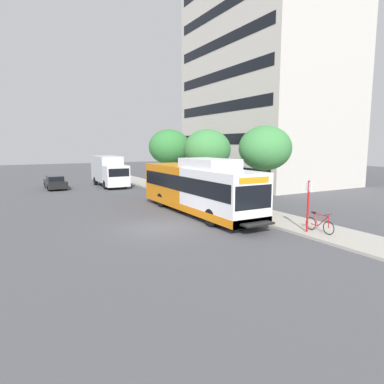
# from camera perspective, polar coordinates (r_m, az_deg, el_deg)

# --- Properties ---
(ground_plane) EXTENTS (120.00, 120.00, 0.00)m
(ground_plane) POSITION_cam_1_polar(r_m,az_deg,el_deg) (25.90, -12.62, -2.21)
(ground_plane) COLOR #4C4C51
(sidewalk_curb) EXTENTS (3.00, 56.00, 0.14)m
(sidewalk_curb) POSITION_cam_1_polar(r_m,az_deg,el_deg) (26.92, 3.06, -1.49)
(sidewalk_curb) COLOR #A8A399
(sidewalk_curb) RESTS_ON ground
(transit_bus) EXTENTS (2.58, 12.25, 3.65)m
(transit_bus) POSITION_cam_1_polar(r_m,az_deg,el_deg) (22.11, 0.92, 0.72)
(transit_bus) COLOR white
(transit_bus) RESTS_ON ground
(bus_stop_sign_pole) EXTENTS (0.10, 0.36, 2.60)m
(bus_stop_sign_pole) POSITION_cam_1_polar(r_m,az_deg,el_deg) (17.85, 18.94, -1.65)
(bus_stop_sign_pole) COLOR red
(bus_stop_sign_pole) RESTS_ON sidewalk_curb
(bicycle_parked) EXTENTS (0.52, 1.76, 1.02)m
(bicycle_parked) POSITION_cam_1_polar(r_m,az_deg,el_deg) (18.19, 20.67, -5.05)
(bicycle_parked) COLOR black
(bicycle_parked) RESTS_ON sidewalk_curb
(street_tree_near_stop) EXTENTS (3.41, 3.41, 5.58)m
(street_tree_near_stop) POSITION_cam_1_polar(r_m,az_deg,el_deg) (22.67, 12.18, 7.18)
(street_tree_near_stop) COLOR #4C3823
(street_tree_near_stop) RESTS_ON sidewalk_curb
(street_tree_mid_block) EXTENTS (4.01, 4.01, 5.65)m
(street_tree_mid_block) POSITION_cam_1_polar(r_m,az_deg,el_deg) (29.22, 2.57, 7.16)
(street_tree_mid_block) COLOR #4C3823
(street_tree_mid_block) RESTS_ON sidewalk_curb
(street_tree_far_block) EXTENTS (4.29, 4.29, 5.93)m
(street_tree_far_block) POSITION_cam_1_polar(r_m,az_deg,el_deg) (35.88, -3.83, 7.57)
(street_tree_far_block) COLOR #4C3823
(street_tree_far_block) RESTS_ON sidewalk_curb
(parked_car_far_lane) EXTENTS (1.80, 4.50, 1.33)m
(parked_car_far_lane) POSITION_cam_1_polar(r_m,az_deg,el_deg) (37.33, -22.01, 1.51)
(parked_car_far_lane) COLOR black
(parked_car_far_lane) RESTS_ON ground
(box_truck_background) EXTENTS (2.32, 7.01, 3.25)m
(box_truck_background) POSITION_cam_1_polar(r_m,az_deg,el_deg) (37.64, -13.79, 3.57)
(box_truck_background) COLOR silver
(box_truck_background) RESTS_ON ground
(apartment_tower_backdrop) EXTENTS (12.66, 18.08, 26.97)m
(apartment_tower_backdrop) POSITION_cam_1_polar(r_m,az_deg,el_deg) (42.46, 12.39, 20.04)
(apartment_tower_backdrop) COLOR #BCB7AD
(apartment_tower_backdrop) RESTS_ON ground
(lattice_comm_tower) EXTENTS (1.10, 1.10, 30.30)m
(lattice_comm_tower) POSITION_cam_1_polar(r_m,az_deg,el_deg) (54.21, 3.22, 13.94)
(lattice_comm_tower) COLOR #B7B7BC
(lattice_comm_tower) RESTS_ON ground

